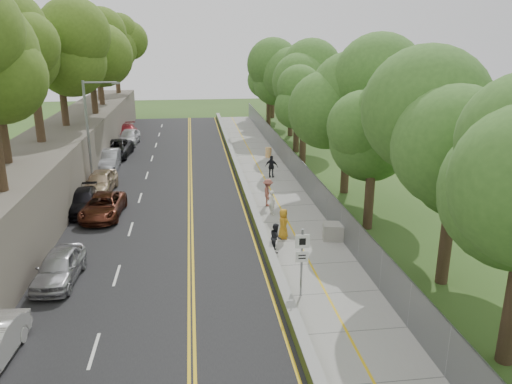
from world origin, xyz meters
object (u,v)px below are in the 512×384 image
Objects in this scene: signpost at (302,255)px; person_far at (272,167)px; construction_barrel at (268,153)px; car_2 at (103,206)px; painter_0 at (283,224)px; concrete_block at (335,231)px; streetlight at (91,129)px; car_0 at (59,267)px.

signpost is 19.20m from person_far.
construction_barrel is 0.19× the size of car_2.
painter_0 is (-2.15, -19.47, 0.39)m from construction_barrel.
signpost reaches higher than concrete_block.
construction_barrel is at bearing 84.39° from signpost.
signpost reaches higher than painter_0.
signpost is 1.75× the size of person_far.
streetlight reaches higher than painter_0.
streetlight reaches higher than concrete_block.
signpost reaches higher than construction_barrel.
car_2 is (-10.15, 11.42, -1.24)m from signpost.
signpost is at bearing -11.21° from car_0.
painter_0 reaches higher than car_0.
signpost is 2.32× the size of concrete_block.
signpost reaches higher than person_far.
streetlight is 1.62× the size of car_2.
painter_0 reaches higher than concrete_block.
construction_barrel is 0.22× the size of car_0.
construction_barrel is at bearing 51.69° from car_2.
streetlight is 13.93m from person_far.
car_0 is at bearing -166.73° from concrete_block.
concrete_block is at bearing -91.24° from painter_0.
car_2 is 11.64m from painter_0.
streetlight is 4.51× the size of person_far.
painter_0 is (11.13, 3.78, 0.15)m from car_0.
person_far is at bearing 2.22° from painter_0.
signpost is 26.13m from construction_barrel.
painter_0 is at bearing 86.48° from signpost.
signpost reaches higher than car_0.
person_far reaches higher than painter_0.
construction_barrel is 19.31m from car_2.
car_0 reaches higher than car_2.
car_0 is at bearing 73.90° from person_far.
person_far is at bearing 8.91° from streetlight.
concrete_block is at bearing -36.69° from streetlight.
streetlight is 16.32m from painter_0.
concrete_block is at bearing 16.28° from car_0.
streetlight reaches higher than signpost.
car_0 is at bearing -90.99° from car_2.
person_far reaches higher than car_0.
car_2 is 2.87× the size of painter_0.
streetlight reaches higher than car_2.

